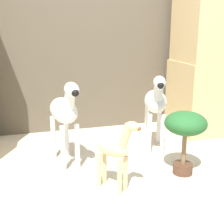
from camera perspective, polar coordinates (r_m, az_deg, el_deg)
ground_plane at (r=2.38m, az=2.74°, el=-14.40°), size 14.00×14.00×0.00m
wall_back at (r=3.58m, az=-5.28°, el=14.15°), size 6.40×0.08×2.20m
rock_pillar_right at (r=3.66m, az=16.90°, el=9.05°), size 0.65×0.64×1.67m
zebra_right at (r=2.97m, az=8.01°, el=1.75°), size 0.33×0.58×0.77m
zebra_left at (r=2.66m, az=-8.63°, el=0.08°), size 0.28×0.58×0.77m
giraffe_figurine at (r=2.28m, az=0.54°, el=-7.01°), size 0.30×0.34×0.56m
potted_palm_front at (r=2.56m, az=13.27°, el=-2.87°), size 0.34×0.34×0.53m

